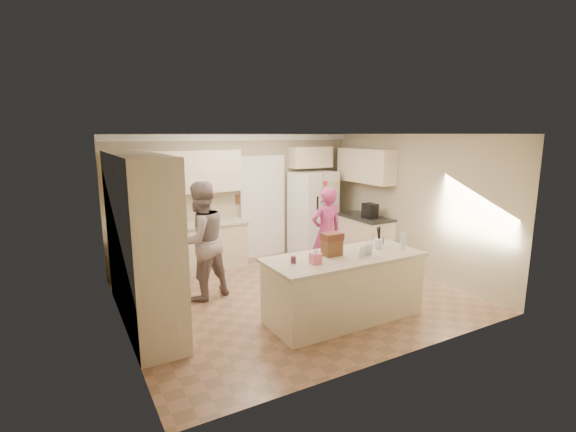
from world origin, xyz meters
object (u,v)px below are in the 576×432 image
refrigerator (313,213)px  island_base (344,288)px  teen_boy (201,241)px  utensil_crock (378,244)px  dollhouse_body (332,248)px  teen_girl (326,232)px  coffee_maker (370,211)px  tissue_box (316,258)px

refrigerator → island_base: (-1.41, -3.03, -0.46)m
teen_boy → utensil_crock: bearing=126.8°
dollhouse_body → teen_girl: (0.93, 1.50, -0.20)m
refrigerator → coffee_maker: size_ratio=6.00×
refrigerator → dollhouse_body: 3.33m
tissue_box → teen_boy: teen_boy is taller
refrigerator → teen_boy: 3.23m
dollhouse_body → tissue_box: bearing=-153.4°
tissue_box → teen_boy: 2.06m
utensil_crock → coffee_maker: bearing=52.9°
refrigerator → tissue_box: refrigerator is taller
coffee_maker → tissue_box: size_ratio=2.14×
tissue_box → teen_girl: teen_girl is taller
coffee_maker → teen_boy: (-3.58, -0.20, -0.13)m
teen_boy → teen_girl: bearing=161.2°
utensil_crock → teen_girl: teen_girl is taller
tissue_box → teen_boy: bearing=118.6°
refrigerator → dollhouse_body: (-1.56, -2.93, 0.14)m
tissue_box → dollhouse_body: size_ratio=0.54×
island_base → utensil_crock: size_ratio=14.67×
island_base → utensil_crock: (0.65, 0.05, 0.56)m
refrigerator → teen_girl: refrigerator is taller
coffee_maker → dollhouse_body: size_ratio=1.15×
utensil_crock → teen_girl: bearing=85.1°
refrigerator → teen_girl: bearing=-122.7°
dollhouse_body → teen_boy: teen_boy is taller
island_base → utensil_crock: utensil_crock is taller
refrigerator → coffee_maker: 1.31m
refrigerator → teen_girl: size_ratio=1.08×
utensil_crock → tissue_box: bearing=-172.9°
refrigerator → teen_boy: bearing=-164.8°
island_base → dollhouse_body: dollhouse_body is taller
coffee_maker → dollhouse_body: coffee_maker is taller
coffee_maker → utensil_crock: (-1.40, -1.85, -0.07)m
coffee_maker → tissue_box: coffee_maker is taller
coffee_maker → teen_boy: teen_boy is taller
teen_girl → teen_boy: bearing=0.0°
tissue_box → dollhouse_body: bearing=26.6°
coffee_maker → teen_girl: (-1.27, -0.30, -0.24)m
utensil_crock → teen_boy: teen_boy is taller
refrigerator → tissue_box: size_ratio=12.86×
dollhouse_body → utensil_crock: bearing=-3.6°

